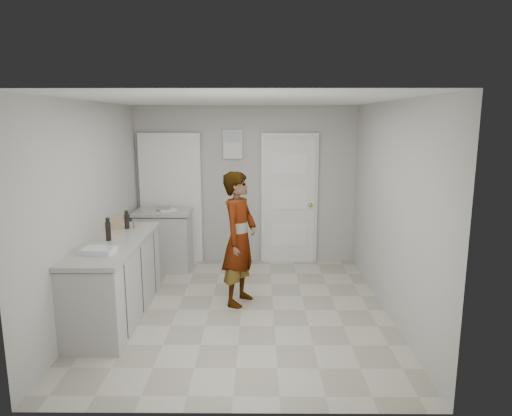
{
  "coord_description": "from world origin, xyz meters",
  "views": [
    {
      "loc": [
        0.22,
        -5.23,
        2.29
      ],
      "look_at": [
        0.18,
        0.4,
        1.19
      ],
      "focal_mm": 32.0,
      "sensor_mm": 36.0,
      "label": 1
    }
  ],
  "objects_px": {
    "oil_cruet_b": "(108,229)",
    "baking_dish": "(99,251)",
    "egg_bowl": "(103,251)",
    "spice_jar": "(135,225)",
    "cake_mix_box": "(118,223)",
    "person": "(239,239)",
    "oil_cruet_a": "(127,220)"
  },
  "relations": [
    {
      "from": "person",
      "to": "oil_cruet_b",
      "type": "bearing_deg",
      "value": 127.76
    },
    {
      "from": "spice_jar",
      "to": "oil_cruet_b",
      "type": "bearing_deg",
      "value": -101.13
    },
    {
      "from": "egg_bowl",
      "to": "cake_mix_box",
      "type": "bearing_deg",
      "value": 99.44
    },
    {
      "from": "oil_cruet_b",
      "to": "egg_bowl",
      "type": "relative_size",
      "value": 1.91
    },
    {
      "from": "cake_mix_box",
      "to": "oil_cruet_b",
      "type": "height_order",
      "value": "oil_cruet_b"
    },
    {
      "from": "oil_cruet_b",
      "to": "baking_dish",
      "type": "height_order",
      "value": "oil_cruet_b"
    },
    {
      "from": "person",
      "to": "cake_mix_box",
      "type": "height_order",
      "value": "person"
    },
    {
      "from": "person",
      "to": "oil_cruet_a",
      "type": "xyz_separation_m",
      "value": [
        -1.43,
        0.14,
        0.2
      ]
    },
    {
      "from": "person",
      "to": "egg_bowl",
      "type": "height_order",
      "value": "person"
    },
    {
      "from": "egg_bowl",
      "to": "person",
      "type": "bearing_deg",
      "value": 35.15
    },
    {
      "from": "person",
      "to": "oil_cruet_a",
      "type": "distance_m",
      "value": 1.45
    },
    {
      "from": "spice_jar",
      "to": "egg_bowl",
      "type": "distance_m",
      "value": 1.18
    },
    {
      "from": "egg_bowl",
      "to": "oil_cruet_b",
      "type": "bearing_deg",
      "value": 102.3
    },
    {
      "from": "spice_jar",
      "to": "oil_cruet_a",
      "type": "bearing_deg",
      "value": -137.57
    },
    {
      "from": "person",
      "to": "egg_bowl",
      "type": "relative_size",
      "value": 11.74
    },
    {
      "from": "oil_cruet_b",
      "to": "egg_bowl",
      "type": "bearing_deg",
      "value": -77.7
    },
    {
      "from": "cake_mix_box",
      "to": "baking_dish",
      "type": "bearing_deg",
      "value": -99.27
    },
    {
      "from": "spice_jar",
      "to": "oil_cruet_a",
      "type": "distance_m",
      "value": 0.13
    },
    {
      "from": "oil_cruet_b",
      "to": "baking_dish",
      "type": "relative_size",
      "value": 0.8
    },
    {
      "from": "egg_bowl",
      "to": "spice_jar",
      "type": "bearing_deg",
      "value": 89.47
    },
    {
      "from": "person",
      "to": "spice_jar",
      "type": "xyz_separation_m",
      "value": [
        -1.35,
        0.22,
        0.13
      ]
    },
    {
      "from": "cake_mix_box",
      "to": "baking_dish",
      "type": "height_order",
      "value": "cake_mix_box"
    },
    {
      "from": "oil_cruet_b",
      "to": "baking_dish",
      "type": "xyz_separation_m",
      "value": [
        0.06,
        -0.5,
        -0.1
      ]
    },
    {
      "from": "spice_jar",
      "to": "baking_dish",
      "type": "relative_size",
      "value": 0.22
    },
    {
      "from": "person",
      "to": "spice_jar",
      "type": "height_order",
      "value": "person"
    },
    {
      "from": "cake_mix_box",
      "to": "oil_cruet_b",
      "type": "bearing_deg",
      "value": -99.47
    },
    {
      "from": "cake_mix_box",
      "to": "spice_jar",
      "type": "bearing_deg",
      "value": 9.87
    },
    {
      "from": "cake_mix_box",
      "to": "baking_dish",
      "type": "distance_m",
      "value": 1.07
    },
    {
      "from": "oil_cruet_a",
      "to": "egg_bowl",
      "type": "bearing_deg",
      "value": -86.49
    },
    {
      "from": "cake_mix_box",
      "to": "egg_bowl",
      "type": "bearing_deg",
      "value": -96.67
    },
    {
      "from": "cake_mix_box",
      "to": "oil_cruet_a",
      "type": "height_order",
      "value": "oil_cruet_a"
    },
    {
      "from": "baking_dish",
      "to": "person",
      "type": "bearing_deg",
      "value": 33.38
    }
  ]
}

